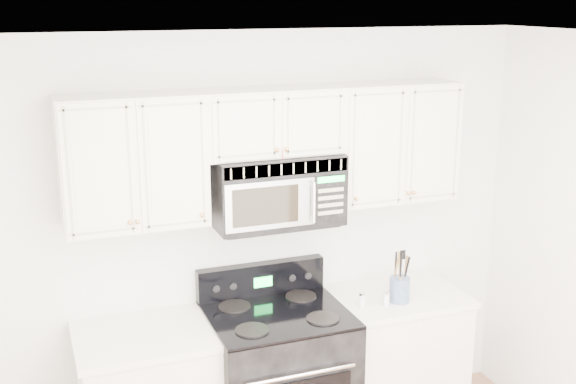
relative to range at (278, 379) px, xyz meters
name	(u,v)px	position (x,y,z in m)	size (l,w,h in m)	color
room	(397,363)	(0.03, -1.40, 0.82)	(3.51, 3.51, 2.61)	#8D5D45
base_cabinet_right	(392,361)	(0.83, 0.04, -0.06)	(0.86, 0.65, 0.92)	silver
range	(278,379)	(0.00, 0.00, 0.00)	(0.84, 0.76, 1.14)	black
upper_cabinets	(271,145)	(0.03, 0.19, 1.45)	(2.44, 0.37, 0.75)	silver
microwave	(276,189)	(0.05, 0.15, 1.18)	(0.77, 0.44, 0.43)	black
utensil_crock	(400,288)	(0.79, -0.08, 0.53)	(0.13, 0.13, 0.34)	slate
shaker_salt	(362,300)	(0.53, -0.08, 0.48)	(0.04, 0.04, 0.09)	silver
shaker_pepper	(386,298)	(0.68, -0.12, 0.49)	(0.04, 0.04, 0.10)	silver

